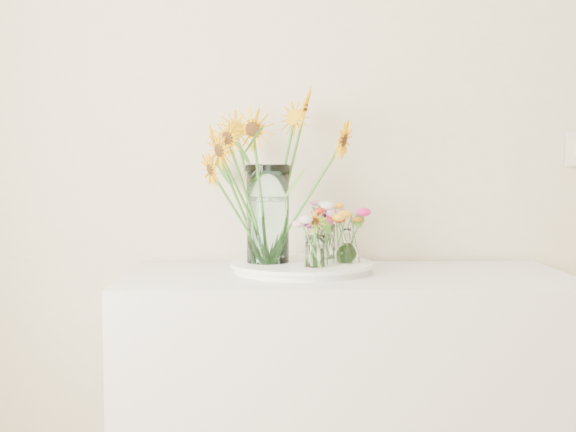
# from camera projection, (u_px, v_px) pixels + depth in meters

# --- Properties ---
(counter) EXTENTS (1.40, 0.60, 0.90)m
(counter) POSITION_uv_depth(u_px,v_px,m) (346.00, 413.00, 2.31)
(counter) COLOR white
(counter) RESTS_ON ground_plane
(tray) EXTENTS (0.43, 0.43, 0.02)m
(tray) POSITION_uv_depth(u_px,v_px,m) (301.00, 268.00, 2.32)
(tray) COLOR white
(tray) RESTS_ON counter
(mason_jar) EXTENTS (0.15, 0.15, 0.32)m
(mason_jar) POSITION_uv_depth(u_px,v_px,m) (268.00, 214.00, 2.31)
(mason_jar) COLOR #C8F7F0
(mason_jar) RESTS_ON tray
(sunflower_bouquet) EXTENTS (0.83, 0.83, 0.56)m
(sunflower_bouquet) POSITION_uv_depth(u_px,v_px,m) (268.00, 176.00, 2.30)
(sunflower_bouquet) COLOR #ECA404
(sunflower_bouquet) RESTS_ON tray
(small_vase_a) EXTENTS (0.07, 0.07, 0.10)m
(small_vase_a) POSITION_uv_depth(u_px,v_px,m) (315.00, 252.00, 2.21)
(small_vase_a) COLOR white
(small_vase_a) RESTS_ON tray
(wildflower_posy_a) EXTENTS (0.20, 0.20, 0.19)m
(wildflower_posy_a) POSITION_uv_depth(u_px,v_px,m) (315.00, 237.00, 2.21)
(wildflower_posy_a) COLOR #FFA616
(wildflower_posy_a) RESTS_ON tray
(small_vase_b) EXTENTS (0.10, 0.10, 0.12)m
(small_vase_b) POSITION_uv_depth(u_px,v_px,m) (347.00, 246.00, 2.31)
(small_vase_b) COLOR white
(small_vase_b) RESTS_ON tray
(wildflower_posy_b) EXTENTS (0.19, 0.19, 0.21)m
(wildflower_posy_b) POSITION_uv_depth(u_px,v_px,m) (347.00, 232.00, 2.30)
(wildflower_posy_b) COLOR #FFA616
(wildflower_posy_b) RESTS_ON tray
(small_vase_c) EXTENTS (0.07, 0.07, 0.12)m
(small_vase_c) POSITION_uv_depth(u_px,v_px,m) (325.00, 242.00, 2.42)
(small_vase_c) COLOR white
(small_vase_c) RESTS_ON tray
(wildflower_posy_c) EXTENTS (0.17, 0.17, 0.21)m
(wildflower_posy_c) POSITION_uv_depth(u_px,v_px,m) (325.00, 228.00, 2.42)
(wildflower_posy_c) COLOR #FFA616
(wildflower_posy_c) RESTS_ON tray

